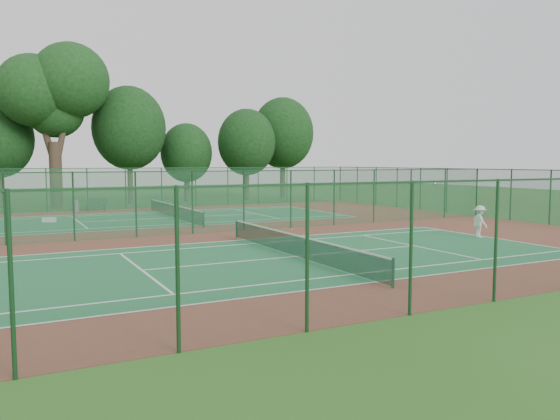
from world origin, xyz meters
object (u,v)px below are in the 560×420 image
object	(u,v)px
trash_bin	(76,206)
kit_bag	(49,220)
player_near	(480,222)
big_tree	(54,91)
bench	(97,205)

from	to	relation	value
trash_bin	kit_bag	world-z (taller)	trash_bin
player_near	big_tree	xyz separation A→B (m)	(-17.95, 30.05, 9.13)
bench	kit_bag	bearing A→B (deg)	-121.56
player_near	bench	bearing A→B (deg)	42.66
player_near	big_tree	bearing A→B (deg)	42.31
bench	big_tree	size ratio (longest dim) A/B	0.11
bench	kit_bag	size ratio (longest dim) A/B	1.91
player_near	kit_bag	bearing A→B (deg)	58.36
bench	kit_bag	distance (m)	8.30
trash_bin	kit_bag	xyz separation A→B (m)	(-2.57, -7.58, -0.30)
trash_bin	kit_bag	size ratio (longest dim) A/B	1.09
bench	trash_bin	bearing A→B (deg)	164.53
trash_bin	big_tree	distance (m)	10.45
trash_bin	bench	xyz separation A→B (m)	(1.51, -0.36, 0.05)
kit_bag	big_tree	distance (m)	15.42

